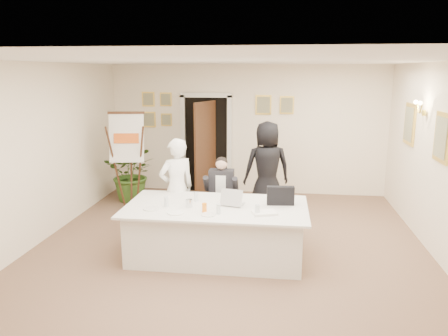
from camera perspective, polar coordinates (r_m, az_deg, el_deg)
floor at (r=6.60m, az=0.44°, el=-11.21°), size 7.00×7.00×0.00m
ceiling at (r=6.04m, az=0.48°, el=13.88°), size 6.00×7.00×0.02m
wall_back at (r=9.61m, az=3.01°, el=5.00°), size 6.00×0.10×2.80m
wall_front at (r=2.89m, az=-8.26°, el=-13.40°), size 6.00×0.10×2.80m
wall_left at (r=7.18m, az=-24.06°, el=1.34°), size 0.10×7.00×2.80m
doorway at (r=9.60m, az=-2.36°, el=2.84°), size 1.14×0.86×2.20m
pictures_back_wall at (r=9.63m, az=-1.76°, el=7.72°), size 3.40×0.06×0.80m
pictures_right_wall at (r=7.59m, az=24.60°, el=4.53°), size 0.06×2.20×0.80m
wall_sconce at (r=7.54m, az=24.33°, el=7.19°), size 0.20×0.30×0.24m
conference_table at (r=6.39m, az=-1.03°, el=-8.23°), size 2.60×1.39×0.78m
seated_man at (r=7.28m, az=-0.37°, el=-3.49°), size 0.67×0.69×1.30m
flip_chart at (r=8.68m, az=-12.33°, el=0.34°), size 0.67×0.46×1.87m
standing_man at (r=7.07m, az=-6.19°, el=-2.66°), size 0.71×0.67×1.63m
standing_woman at (r=8.20m, az=5.63°, el=-0.03°), size 0.97×0.75×1.77m
potted_palm at (r=9.26m, az=-11.85°, el=-0.68°), size 1.13×1.00×1.17m
laptop at (r=6.29m, az=1.09°, el=-3.58°), size 0.39×0.41×0.28m
laptop_bag at (r=6.33m, az=7.39°, el=-3.60°), size 0.40×0.14×0.27m
paper_stack at (r=5.94m, az=5.29°, el=-5.84°), size 0.38×0.32×0.03m
plate_left at (r=6.20m, az=-9.44°, el=-5.26°), size 0.27×0.27×0.01m
plate_mid at (r=5.98m, az=-6.32°, el=-5.83°), size 0.26×0.26×0.01m
plate_near at (r=5.87m, az=-2.04°, el=-6.10°), size 0.25×0.25×0.01m
glass_a at (r=6.27m, az=-7.55°, el=-4.39°), size 0.07×0.07×0.14m
glass_b at (r=5.90m, az=-0.72°, el=-5.37°), size 0.07×0.07×0.14m
glass_c at (r=5.88m, az=4.38°, el=-5.45°), size 0.07×0.07×0.14m
glass_d at (r=6.47m, az=-3.66°, el=-3.78°), size 0.07×0.07×0.14m
oj_glass at (r=5.97m, az=-2.57°, el=-5.21°), size 0.08×0.08×0.13m
steel_jug at (r=6.22m, az=-4.61°, el=-4.61°), size 0.10×0.10×0.11m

